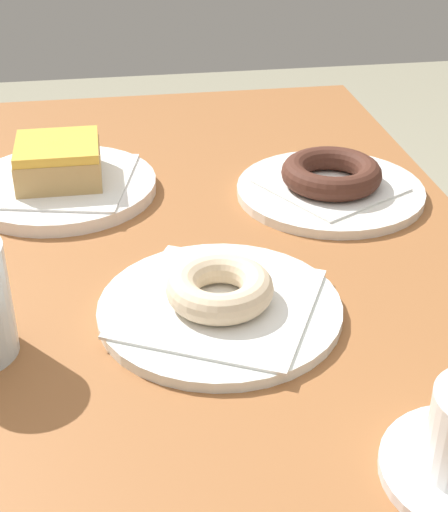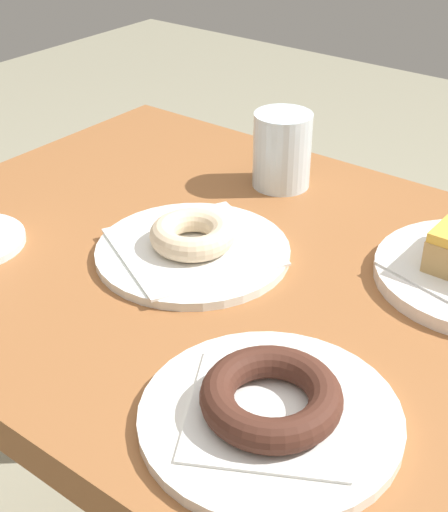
{
  "view_description": "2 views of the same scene",
  "coord_description": "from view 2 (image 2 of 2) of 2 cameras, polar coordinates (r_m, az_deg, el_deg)",
  "views": [
    {
      "loc": [
        -0.7,
        0.07,
        1.14
      ],
      "look_at": [
        -0.08,
        -0.03,
        0.77
      ],
      "focal_mm": 53.84,
      "sensor_mm": 36.0,
      "label": 1
    },
    {
      "loc": [
        0.36,
        -0.57,
        1.18
      ],
      "look_at": [
        -0.07,
        -0.03,
        0.76
      ],
      "focal_mm": 51.93,
      "sensor_mm": 36.0,
      "label": 2
    }
  ],
  "objects": [
    {
      "name": "napkin_sugar_ring",
      "position": [
        0.85,
        -2.43,
        0.74
      ],
      "size": [
        0.22,
        0.22,
        0.0
      ],
      "primitive_type": "cube",
      "rotation": [
        0.0,
        0.0,
        -0.46
      ],
      "color": "white",
      "rests_on": "plate_sugar_ring"
    },
    {
      "name": "donut_sugar_ring",
      "position": [
        0.85,
        -2.45,
        1.67
      ],
      "size": [
        0.1,
        0.1,
        0.03
      ],
      "primitive_type": "torus",
      "color": "beige",
      "rests_on": "napkin_sugar_ring"
    },
    {
      "name": "plate_chocolate_ring",
      "position": [
        0.64,
        3.58,
        -12.31
      ],
      "size": [
        0.22,
        0.22,
        0.01
      ],
      "primitive_type": "cylinder",
      "color": "white",
      "rests_on": "table"
    },
    {
      "name": "plate_sugar_ring",
      "position": [
        0.86,
        -2.42,
        0.35
      ],
      "size": [
        0.23,
        0.23,
        0.01
      ],
      "primitive_type": "cylinder",
      "color": "white",
      "rests_on": "table"
    },
    {
      "name": "water_glass",
      "position": [
        1.01,
        4.5,
        8.14
      ],
      "size": [
        0.08,
        0.08,
        0.1
      ],
      "primitive_type": "cylinder",
      "color": "silver",
      "rests_on": "table"
    },
    {
      "name": "napkin_chocolate_ring",
      "position": [
        0.64,
        3.61,
        -11.84
      ],
      "size": [
        0.19,
        0.19,
        0.0
      ],
      "primitive_type": "cube",
      "rotation": [
        0.0,
        0.0,
        0.5
      ],
      "color": "white",
      "rests_on": "plate_chocolate_ring"
    },
    {
      "name": "table",
      "position": [
        0.86,
        4.63,
        -6.99
      ],
      "size": [
        1.02,
        0.65,
        0.74
      ],
      "color": "#925930",
      "rests_on": "ground_plane"
    },
    {
      "name": "donut_chocolate_ring",
      "position": [
        0.62,
        3.65,
        -10.77
      ],
      "size": [
        0.12,
        0.12,
        0.03
      ],
      "primitive_type": "torus",
      "color": "#46241A",
      "rests_on": "napkin_chocolate_ring"
    }
  ]
}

